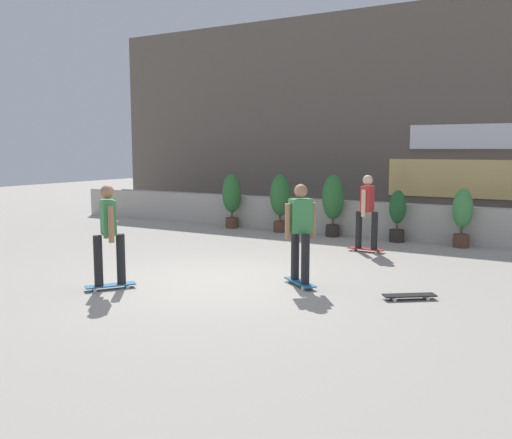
{
  "coord_description": "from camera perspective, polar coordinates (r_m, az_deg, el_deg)",
  "views": [
    {
      "loc": [
        5.31,
        -7.73,
        2.28
      ],
      "look_at": [
        0.0,
        1.5,
        0.9
      ],
      "focal_mm": 38.84,
      "sensor_mm": 36.0,
      "label": 1
    }
  ],
  "objects": [
    {
      "name": "planter_wall",
      "position": [
        14.83,
        8.7,
        0.21
      ],
      "size": [
        18.0,
        0.4,
        0.9
      ],
      "primitive_type": "cube",
      "color": "#B2ADA3",
      "rests_on": "ground"
    },
    {
      "name": "building_backdrop",
      "position": [
        18.53,
        13.45,
        10.18
      ],
      "size": [
        20.0,
        2.08,
        6.5
      ],
      "color": "#60564C",
      "rests_on": "ground"
    },
    {
      "name": "skater_by_wall_right",
      "position": [
        9.11,
        4.59,
        -1.08
      ],
      "size": [
        0.76,
        0.64,
        1.7
      ],
      "color": "#266699",
      "rests_on": "ground"
    },
    {
      "name": "skater_foreground",
      "position": [
        12.35,
        11.36,
        1.02
      ],
      "size": [
        0.8,
        0.56,
        1.7
      ],
      "color": "maroon",
      "rests_on": "ground"
    },
    {
      "name": "potted_plant_2",
      "position": [
        14.38,
        7.94,
        1.98
      ],
      "size": [
        0.56,
        0.56,
        1.61
      ],
      "color": "#2D2823",
      "rests_on": "ground"
    },
    {
      "name": "potted_plant_1",
      "position": [
        15.02,
        2.51,
        2.2
      ],
      "size": [
        0.55,
        0.55,
        1.58
      ],
      "color": "brown",
      "rests_on": "ground"
    },
    {
      "name": "potted_plant_0",
      "position": [
        15.79,
        -2.52,
        2.39
      ],
      "size": [
        0.54,
        0.54,
        1.55
      ],
      "color": "brown",
      "rests_on": "ground"
    },
    {
      "name": "ground_plane",
      "position": [
        9.65,
        -4.47,
        -6.3
      ],
      "size": [
        48.0,
        48.0,
        0.0
      ],
      "primitive_type": "plane",
      "color": "#A8A093"
    },
    {
      "name": "skateboard_near_camera",
      "position": [
        8.76,
        15.53,
        -7.55
      ],
      "size": [
        0.77,
        0.63,
        0.08
      ],
      "color": "black",
      "rests_on": "ground"
    },
    {
      "name": "potted_plant_4",
      "position": [
        13.54,
        20.49,
        0.51
      ],
      "size": [
        0.45,
        0.45,
        1.36
      ],
      "color": "brown",
      "rests_on": "ground"
    },
    {
      "name": "potted_plant_3",
      "position": [
        13.87,
        14.36,
        0.59
      ],
      "size": [
        0.4,
        0.4,
        1.27
      ],
      "color": "#2D2823",
      "rests_on": "ground"
    },
    {
      "name": "skater_mid_plaza",
      "position": [
        9.18,
        -14.93,
        -1.25
      ],
      "size": [
        0.63,
        0.77,
        1.7
      ],
      "color": "#266699",
      "rests_on": "ground"
    }
  ]
}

